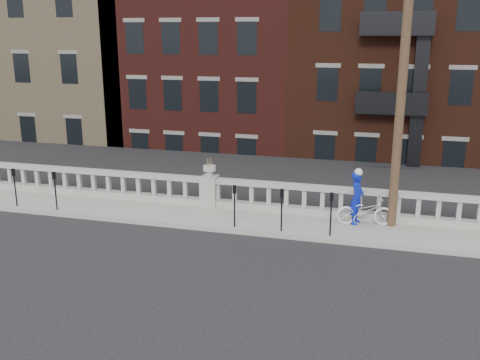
% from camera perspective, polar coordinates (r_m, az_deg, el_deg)
% --- Properties ---
extents(ground, '(120.00, 120.00, 0.00)m').
position_cam_1_polar(ground, '(15.60, -7.82, -7.64)').
color(ground, black).
rests_on(ground, ground).
extents(sidewalk, '(32.00, 2.20, 0.15)m').
position_cam_1_polar(sidewalk, '(18.17, -4.16, -3.90)').
color(sidewalk, gray).
rests_on(sidewalk, ground).
extents(balustrade, '(28.00, 0.34, 1.03)m').
position_cam_1_polar(balustrade, '(18.85, -3.24, -1.36)').
color(balustrade, gray).
rests_on(balustrade, sidewalk).
extents(planter_pedestal, '(0.55, 0.55, 1.76)m').
position_cam_1_polar(planter_pedestal, '(18.80, -3.25, -0.81)').
color(planter_pedestal, gray).
rests_on(planter_pedestal, sidewalk).
extents(lower_level, '(80.00, 44.00, 20.80)m').
position_cam_1_polar(lower_level, '(36.74, 7.14, 9.88)').
color(lower_level, '#605E59').
rests_on(lower_level, ground).
extents(utility_pole, '(1.60, 0.28, 10.00)m').
position_cam_1_polar(utility_pole, '(16.79, 17.08, 11.90)').
color(utility_pole, '#422D1E').
rests_on(utility_pole, sidewalk).
extents(parking_meter_a, '(0.10, 0.09, 1.36)m').
position_cam_1_polar(parking_meter_a, '(20.33, -22.91, -0.30)').
color(parking_meter_a, black).
rests_on(parking_meter_a, sidewalk).
extents(parking_meter_b, '(0.10, 0.09, 1.36)m').
position_cam_1_polar(parking_meter_b, '(19.39, -19.13, -0.64)').
color(parking_meter_b, black).
rests_on(parking_meter_b, sidewalk).
extents(parking_meter_c, '(0.10, 0.09, 1.36)m').
position_cam_1_polar(parking_meter_c, '(16.70, -0.59, -2.28)').
color(parking_meter_c, black).
rests_on(parking_meter_c, sidewalk).
extents(parking_meter_d, '(0.10, 0.09, 1.36)m').
position_cam_1_polar(parking_meter_d, '(16.38, 4.47, -2.69)').
color(parking_meter_d, black).
rests_on(parking_meter_d, sidewalk).
extents(parking_meter_e, '(0.10, 0.09, 1.36)m').
position_cam_1_polar(parking_meter_e, '(16.18, 9.70, -3.09)').
color(parking_meter_e, black).
rests_on(parking_meter_e, sidewalk).
extents(bicycle, '(1.86, 0.94, 0.93)m').
position_cam_1_polar(bicycle, '(17.47, 13.17, -3.21)').
color(bicycle, white).
rests_on(bicycle, sidewalk).
extents(cyclist, '(0.54, 0.70, 1.72)m').
position_cam_1_polar(cyclist, '(17.41, 12.37, -1.86)').
color(cyclist, '#0B1DAF').
rests_on(cyclist, sidewalk).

